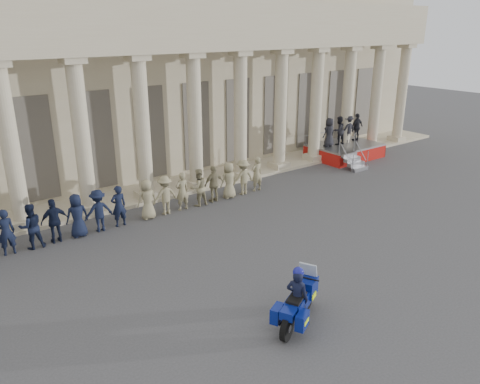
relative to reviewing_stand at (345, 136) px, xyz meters
name	(u,v)px	position (x,y,z in m)	size (l,w,h in m)	color
ground	(291,260)	(-11.24, -7.62, -1.29)	(90.00, 90.00, 0.00)	#3A3A3D
building	(108,82)	(-11.24, 7.13, 3.24)	(40.00, 12.50, 9.00)	tan
officer_rank	(56,221)	(-17.01, -1.49, -0.46)	(18.82, 0.62, 1.65)	black
reviewing_stand	(345,136)	(0.00, 0.00, 0.00)	(3.99, 3.89, 2.45)	gray
motorcycle	(298,302)	(-13.47, -10.27, -0.67)	(2.06, 1.40, 1.43)	black
rider	(297,297)	(-13.58, -10.33, -0.44)	(0.61, 0.70, 1.71)	black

